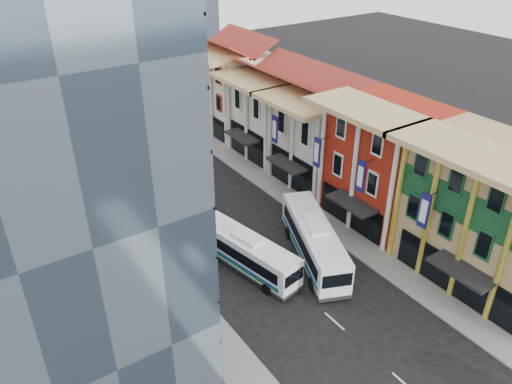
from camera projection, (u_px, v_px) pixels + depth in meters
sidewalk_right at (306, 209)px, 52.50m from camera, size 3.00×90.00×0.15m
sidewalk_left at (157, 265)px, 44.27m from camera, size 3.00×90.00×0.15m
shophouse_tan at (497, 218)px, 39.97m from camera, size 8.00×14.00×12.00m
shophouse_red at (385, 163)px, 48.63m from camera, size 8.00×10.00×12.00m
shophouse_cream_near at (321, 140)px, 55.98m from camera, size 8.00×9.00×10.00m
shophouse_cream_mid at (275, 116)px, 62.47m from camera, size 8.00×9.00×10.00m
shophouse_cream_far at (231, 90)px, 69.79m from camera, size 8.00×12.00×11.00m
office_tower at (25, 145)px, 30.60m from camera, size 12.00×26.00×30.00m
office_block_far at (3, 137)px, 51.63m from camera, size 10.00×18.00×14.00m
bus_left_near at (247, 252)px, 43.14m from camera, size 4.55×11.09×3.46m
bus_left_far at (184, 204)px, 50.06m from camera, size 5.91×11.54×3.61m
bus_right at (314, 240)px, 44.27m from camera, size 7.32×12.36×3.91m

